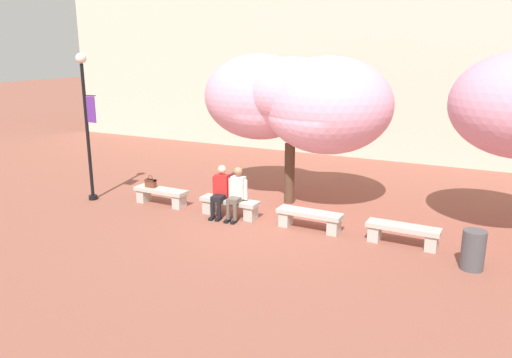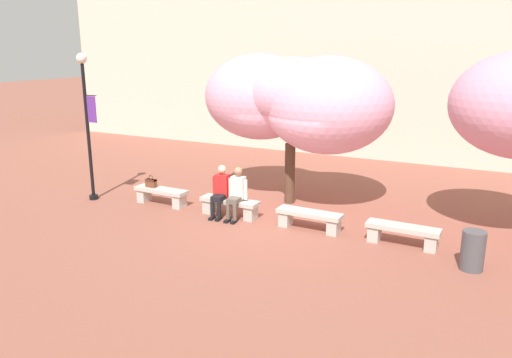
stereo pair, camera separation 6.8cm
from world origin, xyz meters
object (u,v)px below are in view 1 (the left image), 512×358
at_px(stone_bench_near_east, 403,232).
at_px(lamp_post_with_banner, 86,114).
at_px(person_seated_left, 221,189).
at_px(handbag, 151,183).
at_px(cherry_tree_main, 296,100).
at_px(stone_bench_center, 309,217).
at_px(trash_bin, 473,250).
at_px(stone_bench_near_west, 230,205).
at_px(person_seated_right, 237,191).
at_px(stone_bench_west_end, 161,194).

height_order(stone_bench_near_east, lamp_post_with_banner, lamp_post_with_banner).
relative_size(person_seated_left, handbag, 3.81).
xyz_separation_m(stone_bench_near_east, cherry_tree_main, (-3.26, 1.81, 2.51)).
xyz_separation_m(stone_bench_center, trash_bin, (3.56, -0.63, 0.10)).
distance_m(stone_bench_near_west, trash_bin, 5.73).
bearing_deg(stone_bench_near_west, person_seated_right, -12.85).
height_order(cherry_tree_main, lamp_post_with_banner, lamp_post_with_banner).
xyz_separation_m(stone_bench_west_end, stone_bench_near_east, (6.40, 0.00, 0.00)).
distance_m(stone_bench_near_west, person_seated_left, 0.46).
distance_m(person_seated_left, cherry_tree_main, 3.07).
bearing_deg(stone_bench_center, cherry_tree_main, 121.95).
height_order(stone_bench_west_end, trash_bin, trash_bin).
xyz_separation_m(person_seated_left, cherry_tree_main, (1.23, 1.86, 2.10)).
distance_m(stone_bench_west_end, handbag, 0.43).
xyz_separation_m(stone_bench_center, handbag, (-4.59, -0.01, 0.28)).
bearing_deg(cherry_tree_main, stone_bench_near_east, -29.01).
bearing_deg(lamp_post_with_banner, stone_bench_center, 4.27).
height_order(stone_bench_center, person_seated_right, person_seated_right).
bearing_deg(stone_bench_center, lamp_post_with_banner, -175.73).
bearing_deg(stone_bench_near_west, person_seated_left, -166.57).
relative_size(stone_bench_near_east, cherry_tree_main, 0.30).
relative_size(person_seated_right, cherry_tree_main, 0.25).
bearing_deg(lamp_post_with_banner, trash_bin, -0.92).
relative_size(stone_bench_west_end, cherry_tree_main, 0.30).
distance_m(stone_bench_near_east, lamp_post_with_banner, 8.67).
bearing_deg(stone_bench_west_end, stone_bench_center, 0.00).
bearing_deg(handbag, person_seated_right, -1.01).
xyz_separation_m(stone_bench_center, person_seated_left, (-2.36, -0.05, 0.40)).
distance_m(stone_bench_center, trash_bin, 3.62).
bearing_deg(trash_bin, handbag, 175.65).
bearing_deg(person_seated_right, lamp_post_with_banner, -174.58).
relative_size(stone_bench_near_west, person_seated_left, 1.21).
distance_m(stone_bench_near_east, person_seated_left, 4.51).
xyz_separation_m(stone_bench_near_west, handbag, (-2.45, -0.01, 0.28)).
relative_size(person_seated_left, lamp_post_with_banner, 0.32).
relative_size(stone_bench_west_end, handbag, 4.59).
distance_m(stone_bench_west_end, stone_bench_near_west, 2.13).
bearing_deg(cherry_tree_main, handbag, -152.33).
bearing_deg(stone_bench_center, stone_bench_west_end, 180.00).
xyz_separation_m(stone_bench_west_end, trash_bin, (7.83, -0.63, 0.10)).
height_order(stone_bench_west_end, cherry_tree_main, cherry_tree_main).
xyz_separation_m(stone_bench_near_west, person_seated_left, (-0.22, -0.05, 0.40)).
xyz_separation_m(stone_bench_west_end, stone_bench_near_west, (2.13, 0.00, 0.00)).
distance_m(stone_bench_near_west, cherry_tree_main, 3.25).
relative_size(cherry_tree_main, trash_bin, 6.65).
distance_m(stone_bench_west_end, stone_bench_center, 4.27).
height_order(person_seated_left, trash_bin, person_seated_left).
height_order(stone_bench_west_end, person_seated_right, person_seated_right).
distance_m(person_seated_right, lamp_post_with_banner, 4.70).
distance_m(stone_bench_center, lamp_post_with_banner, 6.62).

